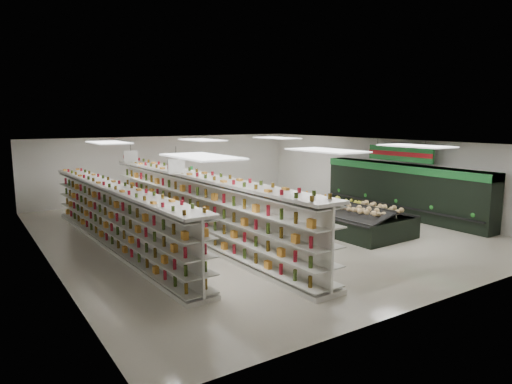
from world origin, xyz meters
TOP-DOWN VIEW (x-y plane):
  - floor at (0.00, 0.00)m, footprint 16.00×16.00m
  - ceiling at (0.00, 0.00)m, footprint 14.00×16.00m
  - wall_back at (0.00, 8.00)m, footprint 14.00×0.02m
  - wall_front at (0.00, -8.00)m, footprint 14.00×0.02m
  - wall_left at (-7.00, 0.00)m, footprint 0.02×16.00m
  - wall_right at (7.00, 0.00)m, footprint 0.02×16.00m
  - produce_wall_case at (6.53, -1.50)m, footprint 0.93×8.00m
  - aisle_sign_near at (-3.80, -2.00)m, footprint 0.52×0.06m
  - aisle_sign_far at (-3.80, 2.00)m, footprint 0.52×0.06m
  - hortifruti_banner at (6.25, -1.50)m, footprint 0.12×3.20m
  - gondola_left at (-4.86, 0.43)m, footprint 1.32×11.48m
  - gondola_center at (-2.28, -0.17)m, footprint 1.40×12.90m
  - produce_island at (2.77, -0.63)m, footprint 2.93×7.41m
  - soda_endcap at (-0.60, 5.19)m, footprint 1.56×1.21m
  - shopper_main at (-0.69, -0.72)m, footprint 0.65×0.48m
  - shopper_background at (-4.20, 3.95)m, footprint 0.71×0.93m

SIDE VIEW (x-z plane):
  - floor at x=0.00m, z-range 0.00..0.00m
  - produce_island at x=2.77m, z-range -0.05..1.04m
  - shopper_main at x=-0.69m, z-range 0.00..1.63m
  - shopper_background at x=-4.20m, z-range 0.00..1.68m
  - soda_endcap at x=-0.60m, z-range -0.03..1.76m
  - gondola_left at x=-4.86m, z-range -0.08..1.90m
  - gondola_center at x=-2.28m, z-range -0.09..2.14m
  - produce_wall_case at x=6.53m, z-range 0.14..2.34m
  - wall_back at x=0.00m, z-range 0.00..3.20m
  - wall_front at x=0.00m, z-range 0.00..3.20m
  - wall_left at x=-7.00m, z-range 0.00..3.20m
  - wall_right at x=7.00m, z-range 0.00..3.20m
  - hortifruti_banner at x=6.25m, z-range 2.18..3.13m
  - aisle_sign_near at x=-3.80m, z-range 2.38..3.13m
  - aisle_sign_far at x=-3.80m, z-range 2.38..3.13m
  - ceiling at x=0.00m, z-range 3.19..3.21m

